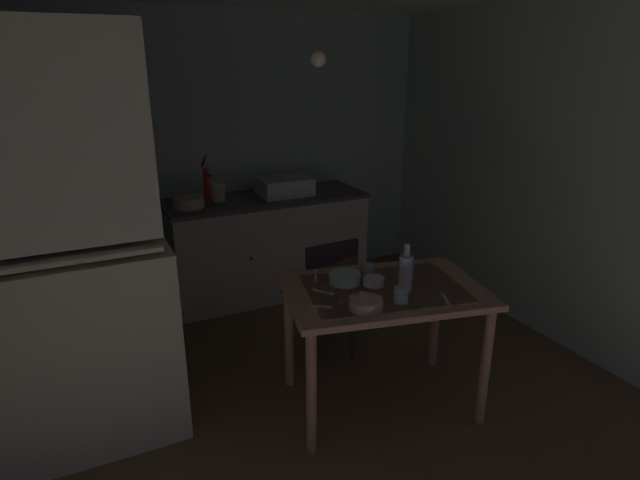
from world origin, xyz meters
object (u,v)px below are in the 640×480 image
glass_bottle (406,272)px  mixing_bowl_counter (189,202)px  hutch_cabinet (60,267)px  mug_tall (368,269)px  chair_far_side (323,295)px  hand_pump (207,182)px  dining_table (383,304)px  serving_bowl_wide (374,281)px  sink_basin (284,186)px

glass_bottle → mixing_bowl_counter: bearing=113.4°
hutch_cabinet → mug_tall: bearing=-8.4°
chair_far_side → glass_bottle: 0.81m
hand_pump → dining_table: (0.53, -1.88, -0.39)m
hutch_cabinet → chair_far_side: hutch_cabinet is taller
mixing_bowl_counter → chair_far_side: (0.62, -1.18, -0.44)m
dining_table → serving_bowl_wide: (-0.03, 0.06, 0.13)m
hand_pump → chair_far_side: 1.46m
mixing_bowl_counter → mug_tall: 1.74m
hand_pump → chair_far_side: bearing=-70.8°
hutch_cabinet → serving_bowl_wide: size_ratio=18.00×
serving_bowl_wide → mug_tall: bearing=70.9°
sink_basin → glass_bottle: bearing=-91.2°
sink_basin → serving_bowl_wide: bearing=-95.3°
glass_bottle → sink_basin: bearing=88.8°
sink_basin → hand_pump: size_ratio=1.13×
mixing_bowl_counter → chair_far_side: size_ratio=0.27×
mixing_bowl_counter → serving_bowl_wide: size_ratio=2.00×
hutch_cabinet → dining_table: (1.64, -0.46, -0.36)m
sink_basin → mug_tall: (-0.11, -1.62, -0.16)m
hutch_cabinet → serving_bowl_wide: 1.68m
sink_basin → mug_tall: 1.64m
hand_pump → mixing_bowl_counter: (-0.18, -0.10, -0.13)m
mug_tall → glass_bottle: size_ratio=0.25×
chair_far_side → serving_bowl_wide: bearing=-84.1°
sink_basin → chair_far_side: (-0.22, -1.23, -0.48)m
mixing_bowl_counter → dining_table: 1.94m
sink_basin → glass_bottle: 1.91m
hand_pump → mug_tall: 1.78m
mixing_bowl_counter → glass_bottle: glass_bottle is taller
sink_basin → mug_tall: sink_basin is taller
sink_basin → dining_table: (-0.13, -1.84, -0.30)m
hutch_cabinet → serving_bowl_wide: bearing=-13.8°
hand_pump → serving_bowl_wide: (0.50, -1.82, -0.26)m
dining_table → glass_bottle: glass_bottle is taller
chair_far_side → serving_bowl_wide: size_ratio=7.40×
dining_table → glass_bottle: size_ratio=4.61×
chair_far_side → mug_tall: chair_far_side is taller
dining_table → mug_tall: (0.02, 0.21, 0.14)m
dining_table → serving_bowl_wide: bearing=116.6°
glass_bottle → hutch_cabinet: bearing=163.0°
mixing_bowl_counter → mug_tall: bearing=-65.1°
hutch_cabinet → hand_pump: (1.11, 1.42, 0.03)m
dining_table → chair_far_side: size_ratio=1.40×
hutch_cabinet → dining_table: 1.74m
hand_pump → hutch_cabinet: bearing=-128.0°
hand_pump → serving_bowl_wide: hand_pump is taller
sink_basin → hand_pump: 0.67m
glass_bottle → mug_tall: bearing=104.3°
serving_bowl_wide → glass_bottle: size_ratio=0.45×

